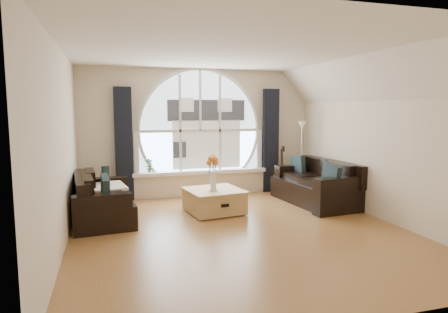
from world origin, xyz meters
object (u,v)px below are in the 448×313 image
at_px(sofa_left, 103,196).
at_px(coffee_chest, 214,200).
at_px(potted_plant, 149,165).
at_px(floor_lamp, 301,158).
at_px(vase_flowers, 213,169).
at_px(guitar, 281,170).
at_px(sofa_right, 315,183).

bearing_deg(sofa_left, coffee_chest, -7.94).
bearing_deg(potted_plant, floor_lamp, -8.62).
bearing_deg(potted_plant, sofa_left, -123.40).
relative_size(vase_flowers, potted_plant, 2.35).
height_order(floor_lamp, guitar, floor_lamp).
height_order(sofa_right, vase_flowers, vase_flowers).
bearing_deg(sofa_left, guitar, 10.25).
distance_m(sofa_right, guitar, 1.07).
height_order(sofa_left, potted_plant, potted_plant).
bearing_deg(sofa_left, floor_lamp, 6.46).
bearing_deg(potted_plant, sofa_right, -23.42).
relative_size(sofa_left, potted_plant, 5.77).
relative_size(sofa_left, guitar, 1.62).
relative_size(sofa_left, coffee_chest, 1.82).
distance_m(sofa_right, potted_plant, 3.39).
relative_size(sofa_right, coffee_chest, 2.02).
xyz_separation_m(floor_lamp, guitar, (-0.40, 0.18, -0.27)).
relative_size(floor_lamp, guitar, 1.51).
xyz_separation_m(coffee_chest, vase_flowers, (-0.04, -0.07, 0.58)).
xyz_separation_m(sofa_right, coffee_chest, (-2.10, -0.12, -0.17)).
bearing_deg(potted_plant, guitar, -6.31).
bearing_deg(coffee_chest, floor_lamp, 14.99).
relative_size(sofa_right, floor_lamp, 1.19).
distance_m(vase_flowers, potted_plant, 1.81).
relative_size(coffee_chest, guitar, 0.89).
distance_m(coffee_chest, vase_flowers, 0.59).
bearing_deg(sofa_right, potted_plant, 150.97).
bearing_deg(potted_plant, vase_flowers, -57.84).
bearing_deg(vase_flowers, sofa_right, 5.05).
bearing_deg(floor_lamp, potted_plant, 171.38).
distance_m(coffee_chest, potted_plant, 1.83).
xyz_separation_m(sofa_left, sofa_right, (4.02, 0.04, 0.00)).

